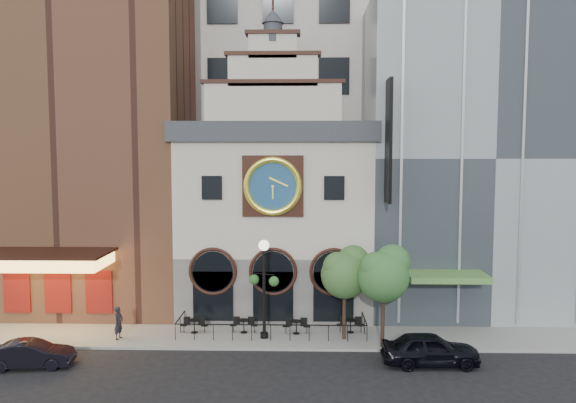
# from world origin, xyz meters

# --- Properties ---
(ground) EXTENTS (120.00, 120.00, 0.00)m
(ground) POSITION_xyz_m (0.00, 0.00, 0.00)
(ground) COLOR black
(ground) RESTS_ON ground
(sidewalk) EXTENTS (44.00, 5.00, 0.15)m
(sidewalk) POSITION_xyz_m (0.00, 2.50, 0.07)
(sidewalk) COLOR gray
(sidewalk) RESTS_ON ground
(clock_building) EXTENTS (12.60, 8.78, 18.65)m
(clock_building) POSITION_xyz_m (0.00, 7.82, 6.69)
(clock_building) COLOR #605E5B
(clock_building) RESTS_ON ground
(theater_building) EXTENTS (14.00, 15.60, 25.00)m
(theater_building) POSITION_xyz_m (-13.00, 9.96, 12.60)
(theater_building) COLOR brown
(theater_building) RESTS_ON ground
(retail_building) EXTENTS (14.00, 14.40, 20.00)m
(retail_building) POSITION_xyz_m (12.99, 9.99, 10.14)
(retail_building) COLOR gray
(retail_building) RESTS_ON ground
(office_tower) EXTENTS (20.00, 16.00, 40.00)m
(office_tower) POSITION_xyz_m (0.00, 20.00, 20.00)
(office_tower) COLOR beige
(office_tower) RESTS_ON ground
(cafe_railing) EXTENTS (10.60, 2.60, 0.90)m
(cafe_railing) POSITION_xyz_m (0.00, 2.50, 0.60)
(cafe_railing) COLOR black
(cafe_railing) RESTS_ON sidewalk
(bistro_0) EXTENTS (1.58, 0.68, 0.90)m
(bistro_0) POSITION_xyz_m (-4.48, 2.47, 0.61)
(bistro_0) COLOR black
(bistro_0) RESTS_ON sidewalk
(bistro_1) EXTENTS (1.58, 0.68, 0.90)m
(bistro_1) POSITION_xyz_m (-1.62, 2.55, 0.61)
(bistro_1) COLOR black
(bistro_1) RESTS_ON sidewalk
(bistro_2) EXTENTS (1.58, 0.68, 0.90)m
(bistro_2) POSITION_xyz_m (1.40, 2.44, 0.61)
(bistro_2) COLOR black
(bistro_2) RESTS_ON sidewalk
(bistro_3) EXTENTS (1.58, 0.68, 0.90)m
(bistro_3) POSITION_xyz_m (4.54, 2.72, 0.61)
(bistro_3) COLOR black
(bistro_3) RESTS_ON sidewalk
(car_right) EXTENTS (4.81, 2.04, 1.62)m
(car_right) POSITION_xyz_m (8.08, -1.79, 0.81)
(car_right) COLOR black
(car_right) RESTS_ON ground
(car_left) EXTENTS (4.18, 1.93, 1.33)m
(car_left) POSITION_xyz_m (-11.55, -2.56, 0.66)
(car_left) COLOR black
(car_left) RESTS_ON ground
(pedestrian) EXTENTS (0.58, 0.75, 1.85)m
(pedestrian) POSITION_xyz_m (-8.48, 1.31, 1.07)
(pedestrian) COLOR black
(pedestrian) RESTS_ON sidewalk
(lamppost) EXTENTS (1.69, 1.00, 5.54)m
(lamppost) POSITION_xyz_m (-0.39, 1.69, 3.58)
(lamppost) COLOR black
(lamppost) RESTS_ON sidewalk
(tree_left) EXTENTS (2.72, 2.62, 5.23)m
(tree_left) POSITION_xyz_m (4.11, 1.65, 3.99)
(tree_left) COLOR #382619
(tree_left) RESTS_ON sidewalk
(tree_right) EXTENTS (2.85, 2.74, 5.48)m
(tree_right) POSITION_xyz_m (6.07, 0.44, 4.17)
(tree_right) COLOR #382619
(tree_right) RESTS_ON sidewalk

